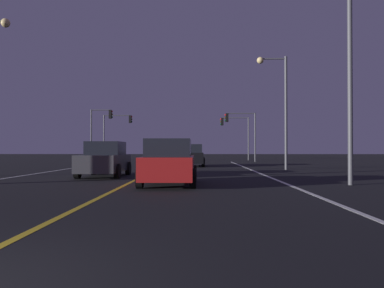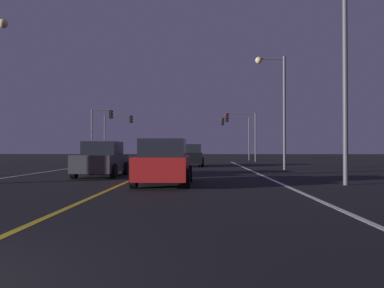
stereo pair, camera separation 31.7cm
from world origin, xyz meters
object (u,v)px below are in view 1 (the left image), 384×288
Objects in this scene: traffic_light_near_right at (240,125)px; car_ahead_far at (192,156)px; traffic_light_far_right at (234,128)px; traffic_light_far_left at (118,126)px; street_lamp_right_far at (279,97)px; car_oncoming at (105,160)px; car_lead_same_lane at (169,163)px; traffic_light_near_left at (101,123)px; street_lamp_right_near at (336,56)px.

car_ahead_far is at bearing 65.97° from traffic_light_near_right.
traffic_light_far_right is 13.96m from traffic_light_far_left.
street_lamp_right_far is (0.84, -15.78, 0.86)m from traffic_light_near_right.
traffic_light_far_left is (-9.15, 16.49, 3.21)m from car_ahead_far.
traffic_light_far_left is 0.74× the size of street_lamp_right_far.
traffic_light_far_right is at bearing 162.36° from car_oncoming.
street_lamp_right_far reaches higher than car_lead_same_lane.
traffic_light_near_right is at bearing -21.38° from traffic_light_far_left.
traffic_light_near_right is 0.70× the size of street_lamp_right_far.
traffic_light_far_right is at bearing -9.46° from car_lead_same_lane.
street_lamp_right_far reaches higher than traffic_light_near_right.
traffic_light_far_left reaches higher than car_lead_same_lane.
traffic_light_near_left is (-9.75, 10.99, 3.22)m from car_ahead_far.
traffic_light_near_left is at bearing 20.70° from traffic_light_far_right.
traffic_light_near_left is (-9.21, 26.58, 3.22)m from car_lead_same_lane.
traffic_light_far_left reaches higher than traffic_light_near_right.
street_lamp_right_far is at bearing -30.16° from car_lead_same_lane.
street_lamp_right_near is (14.83, -31.97, 0.77)m from traffic_light_far_left.
car_oncoming is 0.84× the size of traffic_light_near_right.
street_lamp_right_near is (0.87, -31.97, 0.99)m from traffic_light_far_right.
car_oncoming is 0.84× the size of traffic_light_far_right.
car_lead_same_lane is 0.80× the size of traffic_light_far_left.
traffic_light_near_left is 0.75× the size of street_lamp_right_far.
car_lead_same_lane and car_ahead_far have the same top height.
traffic_light_near_right is (5.44, 26.58, 3.01)m from car_lead_same_lane.
traffic_light_near_left is at bearing 19.11° from car_lead_same_lane.
car_lead_same_lane is 33.37m from traffic_light_far_left.
traffic_light_far_right is (14.56, 5.50, -0.22)m from traffic_light_near_left.
traffic_light_near_right is 0.68× the size of street_lamp_right_near.
traffic_light_near_right is at bearing -88.32° from street_lamp_right_near.
traffic_light_far_right is 21.32m from street_lamp_right_far.
traffic_light_near_right is at bearing -24.03° from car_ahead_far.
car_ahead_far is 0.59× the size of street_lamp_right_far.
traffic_light_near_left reaches higher than car_ahead_far.
car_oncoming is 11.31m from street_lamp_right_near.
street_lamp_right_near reaches higher than traffic_light_far_right.
car_oncoming is 0.57× the size of street_lamp_right_near.
car_oncoming is (-4.00, -11.19, 0.00)m from car_ahead_far.
traffic_light_near_left is 5.53m from traffic_light_far_left.
traffic_light_near_left is at bearing -165.46° from car_oncoming.
street_lamp_right_near is (5.67, -15.49, 3.99)m from car_ahead_far.
traffic_light_near_right is 26.50m from street_lamp_right_near.
traffic_light_near_left is 1.02× the size of traffic_light_far_left.
street_lamp_right_near reaches higher than traffic_light_near_right.
car_lead_same_lane is at bearing 38.14° from car_oncoming.
car_oncoming is 12.27m from street_lamp_right_far.
car_oncoming is 29.20m from traffic_light_far_right.
car_ahead_far is 0.84× the size of traffic_light_near_right.
street_lamp_right_far reaches higher than traffic_light_far_right.
traffic_light_far_left is at bearing -65.12° from street_lamp_right_near.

